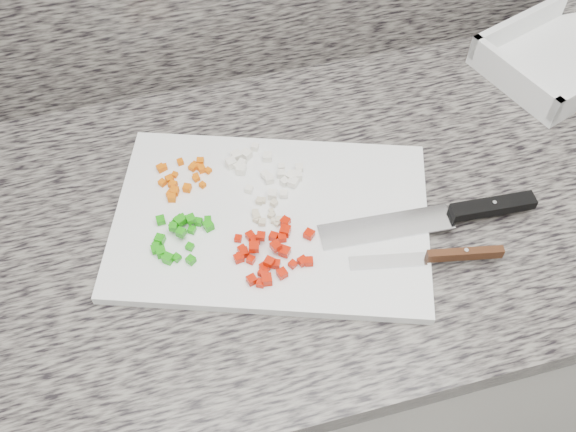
# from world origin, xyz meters

# --- Properties ---
(cabinet) EXTENTS (3.92, 0.62, 0.86)m
(cabinet) POSITION_xyz_m (0.00, 1.44, 0.43)
(cabinet) COLOR beige
(cabinet) RESTS_ON ground
(countertop) EXTENTS (3.96, 0.64, 0.04)m
(countertop) POSITION_xyz_m (0.00, 1.44, 0.88)
(countertop) COLOR slate
(countertop) RESTS_ON cabinet
(cutting_board) EXTENTS (0.52, 0.43, 0.01)m
(cutting_board) POSITION_xyz_m (-0.12, 1.42, 0.91)
(cutting_board) COLOR white
(cutting_board) RESTS_ON countertop
(carrot_pile) EXTENTS (0.08, 0.08, 0.01)m
(carrot_pile) POSITION_xyz_m (-0.23, 1.52, 0.92)
(carrot_pile) COLOR #DE5E04
(carrot_pile) RESTS_ON cutting_board
(onion_pile) EXTENTS (0.11, 0.11, 0.01)m
(onion_pile) POSITION_xyz_m (-0.11, 1.50, 0.92)
(onion_pile) COLOR white
(onion_pile) RESTS_ON cutting_board
(green_pepper_pile) EXTENTS (0.09, 0.09, 0.02)m
(green_pepper_pile) POSITION_xyz_m (-0.25, 1.42, 0.92)
(green_pepper_pile) COLOR #1A950D
(green_pepper_pile) RESTS_ON cutting_board
(red_pepper_pile) EXTENTS (0.12, 0.10, 0.02)m
(red_pepper_pile) POSITION_xyz_m (-0.13, 1.36, 0.92)
(red_pepper_pile) COLOR #B81502
(red_pepper_pile) RESTS_ON cutting_board
(garlic_pile) EXTENTS (0.04, 0.06, 0.01)m
(garlic_pile) POSITION_xyz_m (-0.12, 1.42, 0.92)
(garlic_pile) COLOR beige
(garlic_pile) RESTS_ON cutting_board
(chef_knife) EXTENTS (0.32, 0.06, 0.02)m
(chef_knife) POSITION_xyz_m (0.14, 1.35, 0.92)
(chef_knife) COLOR silver
(chef_knife) RESTS_ON cutting_board
(paring_knife) EXTENTS (0.21, 0.06, 0.02)m
(paring_knife) POSITION_xyz_m (0.10, 1.29, 0.92)
(paring_knife) COLOR silver
(paring_knife) RESTS_ON cutting_board
(tray) EXTENTS (0.32, 0.27, 0.06)m
(tray) POSITION_xyz_m (0.46, 1.62, 0.92)
(tray) COLOR white
(tray) RESTS_ON countertop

